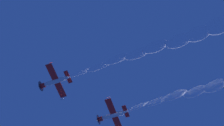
# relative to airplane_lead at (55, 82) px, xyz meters

# --- Properties ---
(airplane_lead) EXTENTS (7.82, 8.37, 3.37)m
(airplane_lead) POSITION_rel_airplane_lead_xyz_m (0.00, 0.00, 0.00)
(airplane_lead) COLOR silver
(airplane_left_wingman) EXTENTS (7.80, 8.42, 3.31)m
(airplane_left_wingman) POSITION_rel_airplane_lead_xyz_m (14.51, 6.17, 0.83)
(airplane_left_wingman) COLOR silver
(smoke_trail_lead) EXTENTS (33.42, 20.16, 7.89)m
(smoke_trail_lead) POSITION_rel_airplane_lead_xyz_m (25.17, -14.14, -4.24)
(smoke_trail_lead) COLOR white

